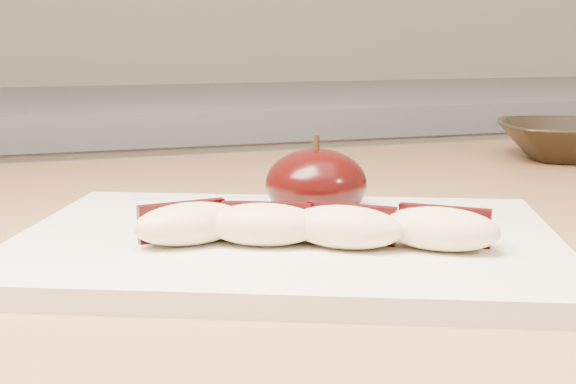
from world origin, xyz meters
name	(u,v)px	position (x,y,z in m)	size (l,w,h in m)	color
cutting_board	(288,243)	(0.01, 0.40, 0.91)	(0.32, 0.23, 0.01)	silver
apple_half	(316,184)	(0.05, 0.45, 0.93)	(0.08, 0.08, 0.06)	black
apple_wedge_a	(189,223)	(-0.05, 0.39, 0.92)	(0.07, 0.04, 0.02)	beige
apple_wedge_b	(264,224)	(-0.01, 0.37, 0.92)	(0.07, 0.06, 0.02)	beige
apple_wedge_c	(345,227)	(0.03, 0.35, 0.92)	(0.07, 0.07, 0.02)	beige
apple_wedge_d	(441,228)	(0.08, 0.33, 0.92)	(0.07, 0.07, 0.02)	beige
bowl	(575,141)	(0.43, 0.65, 0.92)	(0.16, 0.16, 0.04)	black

